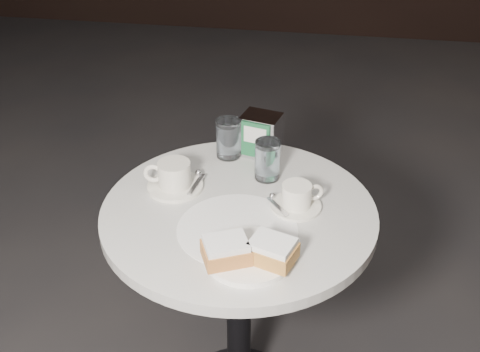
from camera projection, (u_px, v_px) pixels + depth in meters
The scene contains 8 objects.
cafe_table at pixel (239, 268), 1.63m from camera, with size 0.70×0.70×0.74m.
sugar_spill at pixel (237, 229), 1.45m from camera, with size 0.29×0.29×0.00m, color white.
beignet_plate at pixel (249, 253), 1.33m from camera, with size 0.23×0.22×0.07m.
coffee_cup_left at pixel (174, 177), 1.58m from camera, with size 0.17×0.16×0.08m.
coffee_cup_right at pixel (297, 198), 1.51m from camera, with size 0.17×0.17×0.07m.
water_glass_left at pixel (228, 139), 1.71m from camera, with size 0.08×0.08×0.11m.
water_glass_right at pixel (267, 160), 1.62m from camera, with size 0.07×0.07×0.11m.
napkin_dispenser at pixel (261, 135), 1.72m from camera, with size 0.12×0.11×0.12m.
Camera 1 is at (0.20, -1.22, 1.63)m, focal length 45.00 mm.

